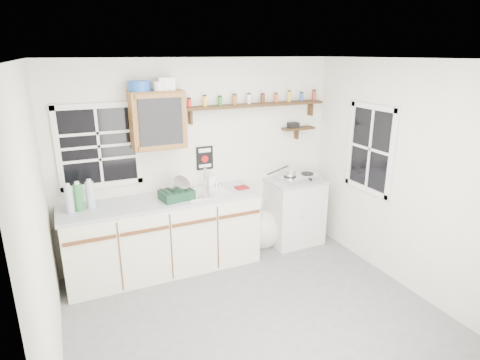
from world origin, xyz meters
The scene contains 18 objects.
room centered at (0.00, 0.00, 1.25)m, with size 3.64×3.24×2.54m.
main_cabinet centered at (-0.58, 1.30, 0.46)m, with size 2.31×0.63×0.92m.
right_cabinet centered at (1.25, 1.32, 0.46)m, with size 0.73×0.57×0.91m.
sink centered at (-0.05, 1.30, 0.93)m, with size 0.52×0.44×0.29m.
upper_cabinet centered at (-0.55, 1.44, 1.82)m, with size 0.60×0.32×0.65m.
upper_cabinet_clutter centered at (-0.61, 1.44, 2.21)m, with size 0.50×0.24×0.14m.
spice_shelf centered at (0.73, 1.51, 1.93)m, with size 1.91×0.18×0.35m.
secondary_shelf centered at (1.36, 1.52, 1.58)m, with size 0.45×0.16×0.24m.
warning_sign centered at (0.05, 1.59, 1.28)m, with size 0.22×0.02×0.30m.
window_back centered at (-1.20, 1.59, 1.55)m, with size 0.93×0.03×0.98m.
window_right centered at (1.79, 0.55, 1.45)m, with size 0.03×0.78×1.08m.
water_bottles centered at (-1.46, 1.33, 1.07)m, with size 0.30×0.16×0.33m.
dish_rack centered at (-0.42, 1.24, 1.01)m, with size 0.40×0.33×0.27m.
soap_bottle centered at (0.10, 1.52, 1.02)m, with size 0.09×0.10×0.21m, color silver.
rag centered at (0.42, 1.27, 0.93)m, with size 0.15×0.13×0.02m, color maroon.
hotplate centered at (1.28, 1.31, 0.95)m, with size 0.58×0.36×0.08m.
saucepan centered at (1.14, 1.31, 1.03)m, with size 0.35×0.22×0.16m.
trash_bag centered at (0.80, 1.40, 0.23)m, with size 0.47×0.42×0.54m.
Camera 1 is at (-1.58, -3.07, 2.55)m, focal length 30.00 mm.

